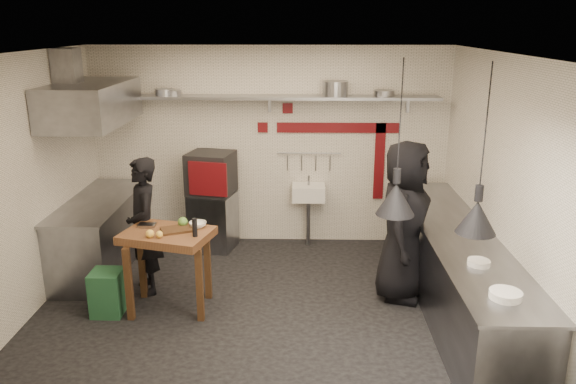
{
  "coord_description": "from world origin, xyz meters",
  "views": [
    {
      "loc": [
        0.45,
        -5.68,
        3.09
      ],
      "look_at": [
        0.3,
        0.3,
        1.28
      ],
      "focal_mm": 35.0,
      "sensor_mm": 36.0,
      "label": 1
    }
  ],
  "objects_px": {
    "oven_stand": "(213,221)",
    "combi_oven": "(211,173)",
    "chef_right": "(404,221)",
    "green_bin": "(108,293)",
    "prep_table": "(169,270)",
    "chef_left": "(144,226)"
  },
  "relations": [
    {
      "from": "prep_table",
      "to": "chef_right",
      "type": "distance_m",
      "value": 2.69
    },
    {
      "from": "oven_stand",
      "to": "green_bin",
      "type": "bearing_deg",
      "value": -101.69
    },
    {
      "from": "prep_table",
      "to": "chef_left",
      "type": "height_order",
      "value": "chef_left"
    },
    {
      "from": "prep_table",
      "to": "chef_right",
      "type": "xyz_separation_m",
      "value": [
        2.62,
        0.36,
        0.47
      ]
    },
    {
      "from": "green_bin",
      "to": "chef_right",
      "type": "distance_m",
      "value": 3.39
    },
    {
      "from": "oven_stand",
      "to": "green_bin",
      "type": "relative_size",
      "value": 1.6
    },
    {
      "from": "combi_oven",
      "to": "chef_left",
      "type": "height_order",
      "value": "chef_left"
    },
    {
      "from": "oven_stand",
      "to": "chef_right",
      "type": "relative_size",
      "value": 0.43
    },
    {
      "from": "oven_stand",
      "to": "chef_right",
      "type": "distance_m",
      "value": 2.85
    },
    {
      "from": "combi_oven",
      "to": "green_bin",
      "type": "height_order",
      "value": "combi_oven"
    },
    {
      "from": "green_bin",
      "to": "chef_right",
      "type": "height_order",
      "value": "chef_right"
    },
    {
      "from": "chef_left",
      "to": "chef_right",
      "type": "relative_size",
      "value": 0.88
    },
    {
      "from": "chef_left",
      "to": "combi_oven",
      "type": "bearing_deg",
      "value": 133.91
    },
    {
      "from": "chef_right",
      "to": "green_bin",
      "type": "bearing_deg",
      "value": 119.46
    },
    {
      "from": "oven_stand",
      "to": "prep_table",
      "type": "bearing_deg",
      "value": -83.98
    },
    {
      "from": "green_bin",
      "to": "prep_table",
      "type": "bearing_deg",
      "value": 11.72
    },
    {
      "from": "oven_stand",
      "to": "combi_oven",
      "type": "height_order",
      "value": "combi_oven"
    },
    {
      "from": "oven_stand",
      "to": "chef_left",
      "type": "distance_m",
      "value": 1.53
    },
    {
      "from": "combi_oven",
      "to": "oven_stand",
      "type": "bearing_deg",
      "value": -62.79
    },
    {
      "from": "green_bin",
      "to": "chef_left",
      "type": "relative_size",
      "value": 0.31
    },
    {
      "from": "chef_right",
      "to": "prep_table",
      "type": "bearing_deg",
      "value": 118.69
    },
    {
      "from": "chef_left",
      "to": "chef_right",
      "type": "xyz_separation_m",
      "value": [
        3.0,
        -0.06,
        0.11
      ]
    }
  ]
}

